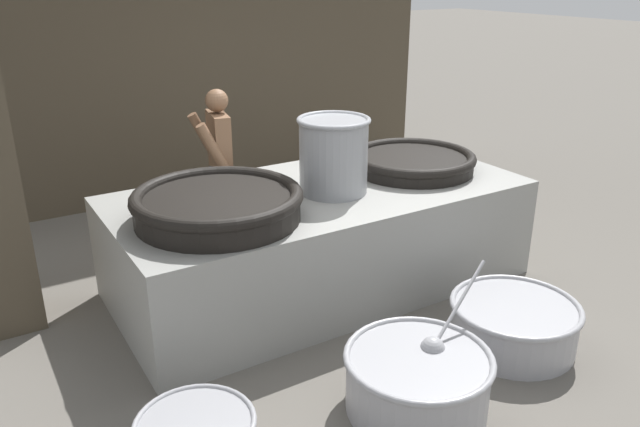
# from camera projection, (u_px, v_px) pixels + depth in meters

# --- Properties ---
(ground_plane) EXTENTS (60.00, 60.00, 0.00)m
(ground_plane) POSITION_uv_depth(u_px,v_px,m) (320.00, 283.00, 5.59)
(ground_plane) COLOR #666059
(back_wall) EXTENTS (6.55, 0.24, 4.43)m
(back_wall) POSITION_uv_depth(u_px,v_px,m) (183.00, 7.00, 7.17)
(back_wall) COLOR #4C4233
(back_wall) RESTS_ON ground_plane
(hearth_platform) EXTENTS (3.49, 1.66, 0.89)m
(hearth_platform) POSITION_uv_depth(u_px,v_px,m) (320.00, 237.00, 5.43)
(hearth_platform) COLOR gray
(hearth_platform) RESTS_ON ground_plane
(giant_wok_near) EXTENTS (1.27, 1.27, 0.23)m
(giant_wok_near) POSITION_uv_depth(u_px,v_px,m) (218.00, 204.00, 4.58)
(giant_wok_near) COLOR black
(giant_wok_near) RESTS_ON hearth_platform
(giant_wok_far) EXTENTS (1.15, 1.15, 0.17)m
(giant_wok_far) POSITION_uv_depth(u_px,v_px,m) (413.00, 161.00, 5.72)
(giant_wok_far) COLOR black
(giant_wok_far) RESTS_ON hearth_platform
(stock_pot) EXTENTS (0.60, 0.60, 0.63)m
(stock_pot) POSITION_uv_depth(u_px,v_px,m) (333.00, 154.00, 5.08)
(stock_pot) COLOR gray
(stock_pot) RESTS_ON hearth_platform
(cook) EXTENTS (0.42, 0.62, 1.57)m
(cook) POSITION_uv_depth(u_px,v_px,m) (220.00, 163.00, 6.09)
(cook) COLOR brown
(cook) RESTS_ON ground_plane
(prep_bowl_vegetables) EXTENTS (1.20, 0.94, 0.78)m
(prep_bowl_vegetables) POSITION_uv_depth(u_px,v_px,m) (418.00, 378.00, 3.92)
(prep_bowl_vegetables) COLOR #9E9EA3
(prep_bowl_vegetables) RESTS_ON ground_plane
(prep_bowl_extra) EXTENTS (0.95, 0.95, 0.35)m
(prep_bowl_extra) POSITION_uv_depth(u_px,v_px,m) (514.00, 322.00, 4.60)
(prep_bowl_extra) COLOR #9E9EA3
(prep_bowl_extra) RESTS_ON ground_plane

